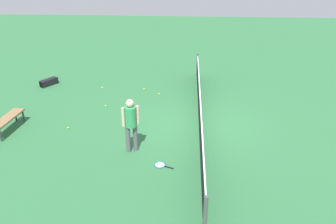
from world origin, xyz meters
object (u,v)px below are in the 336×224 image
tennis_ball_baseline (68,128)px  tennis_ball_near_player (159,94)px  tennis_ball_midcourt (144,89)px  tennis_ball_stray_left (106,106)px  equipment_bag (48,82)px  player_near_side (131,121)px  tennis_racket_near_player (161,165)px  courtside_bench (7,120)px  tennis_ball_by_net (102,88)px

tennis_ball_baseline → tennis_ball_near_player: bearing=137.5°
tennis_ball_midcourt → tennis_ball_stray_left: same height
equipment_bag → tennis_ball_baseline: bearing=29.5°
tennis_ball_baseline → player_near_side: bearing=63.1°
tennis_racket_near_player → tennis_ball_midcourt: 5.65m
courtside_bench → tennis_ball_stray_left: bearing=126.3°
tennis_ball_baseline → tennis_ball_by_net: bearing=175.1°
tennis_racket_near_player → player_near_side: bearing=-127.9°
tennis_ball_by_net → equipment_bag: size_ratio=0.08×
tennis_ball_by_net → player_near_side: bearing=23.3°
tennis_ball_midcourt → courtside_bench: 5.61m
tennis_ball_by_net → tennis_ball_stray_left: size_ratio=1.00×
player_near_side → courtside_bench: bearing=-102.6°
tennis_racket_near_player → courtside_bench: size_ratio=0.39×
tennis_ball_near_player → tennis_ball_stray_left: size_ratio=1.00×
tennis_ball_near_player → tennis_ball_baseline: 4.20m
tennis_ball_near_player → tennis_ball_baseline: bearing=-42.5°
courtside_bench → tennis_ball_by_net: bearing=150.1°
player_near_side → tennis_ball_stray_left: size_ratio=25.76×
tennis_ball_midcourt → tennis_ball_baseline: size_ratio=1.00×
tennis_ball_midcourt → player_near_side: bearing=2.9°
player_near_side → tennis_ball_midcourt: (-4.81, -0.25, -0.98)m
tennis_ball_by_net → tennis_ball_stray_left: same height
equipment_bag → tennis_ball_stray_left: bearing=56.3°
tennis_ball_midcourt → equipment_bag: size_ratio=0.08×
courtside_bench → equipment_bag: size_ratio=1.86×
tennis_ball_stray_left → equipment_bag: bearing=-123.7°
tennis_ball_near_player → tennis_ball_baseline: size_ratio=1.00×
tennis_ball_near_player → tennis_ball_midcourt: size_ratio=1.00×
courtside_bench → equipment_bag: 4.11m
tennis_ball_by_net → tennis_ball_midcourt: same height
tennis_ball_by_net → tennis_ball_baseline: bearing=-4.9°
tennis_ball_baseline → tennis_ball_stray_left: bearing=154.0°
tennis_racket_near_player → courtside_bench: (-1.69, -5.24, 0.40)m
tennis_ball_midcourt → tennis_racket_near_player: bearing=12.0°
tennis_racket_near_player → tennis_ball_midcourt: (-5.53, -1.17, 0.02)m
player_near_side → tennis_racket_near_player: player_near_side is taller
tennis_racket_near_player → tennis_ball_baseline: size_ratio=9.16×
tennis_ball_near_player → tennis_ball_stray_left: same height
tennis_racket_near_player → tennis_ball_by_net: bearing=-151.6°
tennis_racket_near_player → courtside_bench: 5.52m
tennis_racket_near_player → tennis_ball_midcourt: size_ratio=9.16×
tennis_ball_baseline → courtside_bench: 1.98m
tennis_ball_by_net → tennis_ball_baseline: (3.63, -0.31, 0.00)m
player_near_side → tennis_racket_near_player: bearing=52.1°
tennis_ball_near_player → tennis_ball_by_net: same height
tennis_ball_midcourt → tennis_ball_stray_left: bearing=-35.5°
tennis_ball_midcourt → courtside_bench: size_ratio=0.04×
tennis_ball_baseline → tennis_ball_stray_left: size_ratio=1.00×
tennis_ball_baseline → tennis_ball_stray_left: (-1.80, 0.88, 0.00)m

